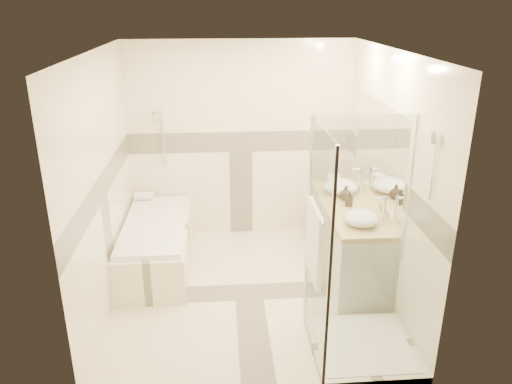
{
  "coord_description": "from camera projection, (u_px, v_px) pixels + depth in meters",
  "views": [
    {
      "loc": [
        -0.27,
        -4.59,
        2.92
      ],
      "look_at": [
        0.1,
        0.25,
        1.05
      ],
      "focal_mm": 35.0,
      "sensor_mm": 36.0,
      "label": 1
    }
  ],
  "objects": [
    {
      "name": "amenity_bottle_a",
      "position": [
        349.0,
        198.0,
        5.34
      ],
      "size": [
        0.09,
        0.09,
        0.17
      ],
      "primitive_type": "imported",
      "rotation": [
        0.0,
        0.0,
        -0.21
      ],
      "color": "black",
      "rests_on": "vanity"
    },
    {
      "name": "shower_enclosure",
      "position": [
        351.0,
        299.0,
        4.31
      ],
      "size": [
        0.96,
        0.93,
        2.04
      ],
      "color": "beige",
      "rests_on": "ground"
    },
    {
      "name": "rolled_towel",
      "position": [
        144.0,
        196.0,
        6.29
      ],
      "size": [
        0.23,
        0.1,
        0.1
      ],
      "primitive_type": "cylinder",
      "rotation": [
        0.0,
        1.57,
        0.0
      ],
      "color": "white",
      "rests_on": "bathtub"
    },
    {
      "name": "room",
      "position": [
        253.0,
        181.0,
        4.9
      ],
      "size": [
        2.82,
        3.02,
        2.52
      ],
      "color": "beige",
      "rests_on": "ground"
    },
    {
      "name": "vanity",
      "position": [
        347.0,
        240.0,
        5.55
      ],
      "size": [
        0.58,
        1.62,
        0.85
      ],
      "color": "white",
      "rests_on": "ground"
    },
    {
      "name": "bathtub",
      "position": [
        156.0,
        242.0,
        5.76
      ],
      "size": [
        0.75,
        1.7,
        0.56
      ],
      "color": "beige",
      "rests_on": "ground"
    },
    {
      "name": "vessel_sink_near",
      "position": [
        341.0,
        186.0,
        5.71
      ],
      "size": [
        0.4,
        0.4,
        0.16
      ],
      "primitive_type": "ellipsoid",
      "color": "white",
      "rests_on": "vanity"
    },
    {
      "name": "faucet_far",
      "position": [
        384.0,
        208.0,
        4.88
      ],
      "size": [
        0.12,
        0.03,
        0.29
      ],
      "color": "silver",
      "rests_on": "vanity"
    },
    {
      "name": "vessel_sink_far",
      "position": [
        361.0,
        218.0,
        4.9
      ],
      "size": [
        0.35,
        0.35,
        0.14
      ],
      "primitive_type": "ellipsoid",
      "color": "white",
      "rests_on": "vanity"
    },
    {
      "name": "folded_towels",
      "position": [
        334.0,
        179.0,
        6.05
      ],
      "size": [
        0.19,
        0.26,
        0.08
      ],
      "primitive_type": "cube",
      "rotation": [
        0.0,
        0.0,
        -0.17
      ],
      "color": "white",
      "rests_on": "vanity"
    },
    {
      "name": "faucet_near",
      "position": [
        360.0,
        178.0,
        5.69
      ],
      "size": [
        0.12,
        0.03,
        0.3
      ],
      "color": "silver",
      "rests_on": "vanity"
    },
    {
      "name": "amenity_bottle_b",
      "position": [
        346.0,
        193.0,
        5.49
      ],
      "size": [
        0.14,
        0.14,
        0.17
      ],
      "primitive_type": "imported",
      "rotation": [
        0.0,
        0.0,
        -0.04
      ],
      "color": "black",
      "rests_on": "vanity"
    }
  ]
}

